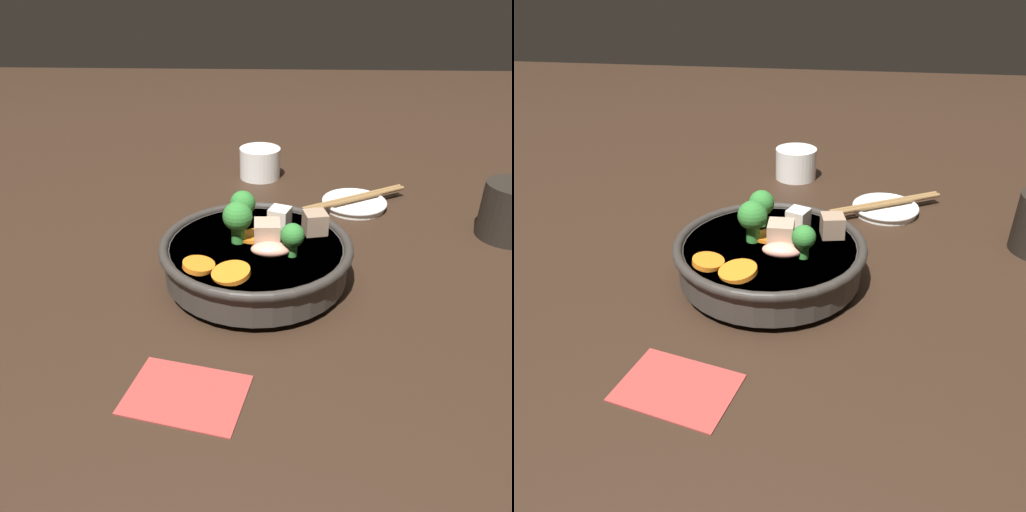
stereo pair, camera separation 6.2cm
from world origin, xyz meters
TOP-DOWN VIEW (x-y plane):
  - ground_plane at (0.00, 0.00)m, footprint 3.00×3.00m
  - stirfry_bowl at (0.00, 0.00)m, footprint 0.24×0.24m
  - side_saucer at (0.15, 0.23)m, footprint 0.11×0.11m
  - tea_cup at (-0.01, 0.36)m, footprint 0.08×0.08m
  - napkin at (-0.06, -0.20)m, footprint 0.12×0.10m
  - chopsticks_pair at (0.15, 0.23)m, footprint 0.18×0.11m

SIDE VIEW (x-z plane):
  - ground_plane at x=0.00m, z-range 0.00..0.00m
  - napkin at x=-0.06m, z-range 0.00..0.00m
  - side_saucer at x=0.15m, z-range 0.00..0.01m
  - chopsticks_pair at x=0.15m, z-range 0.01..0.02m
  - tea_cup at x=-0.01m, z-range 0.00..0.06m
  - stirfry_bowl at x=0.00m, z-range -0.01..0.09m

